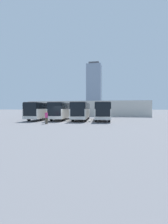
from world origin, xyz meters
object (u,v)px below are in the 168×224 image
bus_2 (62,110)px  bus_0 (102,111)px  bus_3 (42,110)px  pedestrian (46,117)px  bus_1 (81,110)px

bus_2 → bus_0: bearing=172.4°
bus_0 → bus_3: size_ratio=1.00×
bus_0 → pedestrian: bearing=46.1°
bus_0 → bus_1: 3.84m
bus_0 → bus_1: size_ratio=1.00×
bus_2 → bus_3: (3.83, 0.63, 0.00)m
bus_2 → pedestrian: 9.20m
bus_0 → bus_2: same height
bus_0 → bus_1: (3.83, 0.14, 0.00)m
bus_3 → bus_1: bearing=176.1°
bus_1 → bus_2: (3.83, -0.31, 0.00)m
pedestrian → bus_0: bearing=171.9°
bus_0 → bus_1: bearing=-4.2°
bus_0 → bus_3: 11.51m
pedestrian → bus_3: bearing=-122.1°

